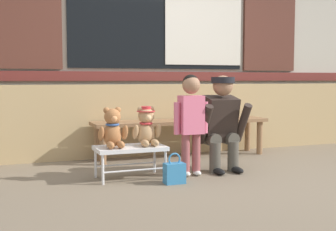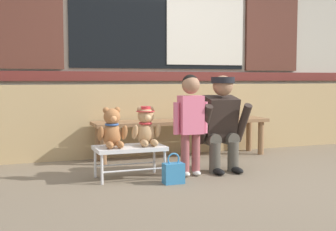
{
  "view_description": "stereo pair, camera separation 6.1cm",
  "coord_description": "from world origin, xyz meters",
  "px_view_note": "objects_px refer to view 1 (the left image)",
  "views": [
    {
      "loc": [
        -2.02,
        -3.69,
        0.92
      ],
      "look_at": [
        -0.42,
        0.45,
        0.55
      ],
      "focal_mm": 47.6,
      "sensor_mm": 36.0,
      "label": 1
    },
    {
      "loc": [
        -1.96,
        -3.72,
        0.92
      ],
      "look_at": [
        -0.42,
        0.45,
        0.55
      ],
      "focal_mm": 47.6,
      "sensor_mm": 36.0,
      "label": 2
    }
  ],
  "objects_px": {
    "teddy_bear_with_hat": "(146,127)",
    "handbag_on_ground": "(174,173)",
    "small_display_bench": "(130,150)",
    "adult_crouching": "(221,123)",
    "teddy_bear_plain": "(113,129)",
    "wooden_bench_long": "(182,126)",
    "child_standing": "(191,113)"
  },
  "relations": [
    {
      "from": "wooden_bench_long",
      "to": "teddy_bear_plain",
      "type": "distance_m",
      "value": 1.35
    },
    {
      "from": "wooden_bench_long",
      "to": "adult_crouching",
      "type": "relative_size",
      "value": 2.21
    },
    {
      "from": "adult_crouching",
      "to": "handbag_on_ground",
      "type": "relative_size",
      "value": 3.49
    },
    {
      "from": "small_display_bench",
      "to": "adult_crouching",
      "type": "relative_size",
      "value": 0.67
    },
    {
      "from": "wooden_bench_long",
      "to": "adult_crouching",
      "type": "bearing_deg",
      "value": -85.16
    },
    {
      "from": "wooden_bench_long",
      "to": "handbag_on_ground",
      "type": "distance_m",
      "value": 1.35
    },
    {
      "from": "small_display_bench",
      "to": "wooden_bench_long",
      "type": "bearing_deg",
      "value": 44.3
    },
    {
      "from": "wooden_bench_long",
      "to": "child_standing",
      "type": "relative_size",
      "value": 2.19
    },
    {
      "from": "small_display_bench",
      "to": "child_standing",
      "type": "distance_m",
      "value": 0.66
    },
    {
      "from": "handbag_on_ground",
      "to": "child_standing",
      "type": "bearing_deg",
      "value": 42.32
    },
    {
      "from": "wooden_bench_long",
      "to": "small_display_bench",
      "type": "xyz_separation_m",
      "value": [
        -0.88,
        -0.86,
        -0.11
      ]
    },
    {
      "from": "small_display_bench",
      "to": "child_standing",
      "type": "xyz_separation_m",
      "value": [
        0.57,
        -0.09,
        0.33
      ]
    },
    {
      "from": "small_display_bench",
      "to": "adult_crouching",
      "type": "height_order",
      "value": "adult_crouching"
    },
    {
      "from": "adult_crouching",
      "to": "teddy_bear_plain",
      "type": "bearing_deg",
      "value": -179.16
    },
    {
      "from": "child_standing",
      "to": "handbag_on_ground",
      "type": "relative_size",
      "value": 3.52
    },
    {
      "from": "small_display_bench",
      "to": "teddy_bear_plain",
      "type": "bearing_deg",
      "value": 179.49
    },
    {
      "from": "child_standing",
      "to": "handbag_on_ground",
      "type": "height_order",
      "value": "child_standing"
    },
    {
      "from": "wooden_bench_long",
      "to": "handbag_on_ground",
      "type": "height_order",
      "value": "wooden_bench_long"
    },
    {
      "from": "teddy_bear_with_hat",
      "to": "handbag_on_ground",
      "type": "relative_size",
      "value": 1.34
    },
    {
      "from": "teddy_bear_plain",
      "to": "teddy_bear_with_hat",
      "type": "relative_size",
      "value": 1.0
    },
    {
      "from": "teddy_bear_with_hat",
      "to": "child_standing",
      "type": "height_order",
      "value": "child_standing"
    },
    {
      "from": "wooden_bench_long",
      "to": "teddy_bear_with_hat",
      "type": "xyz_separation_m",
      "value": [
        -0.72,
        -0.86,
        0.1
      ]
    },
    {
      "from": "teddy_bear_plain",
      "to": "teddy_bear_with_hat",
      "type": "bearing_deg",
      "value": 0.13
    },
    {
      "from": "handbag_on_ground",
      "to": "wooden_bench_long",
      "type": "bearing_deg",
      "value": 64.25
    },
    {
      "from": "wooden_bench_long",
      "to": "child_standing",
      "type": "distance_m",
      "value": 1.02
    },
    {
      "from": "wooden_bench_long",
      "to": "teddy_bear_plain",
      "type": "relative_size",
      "value": 5.78
    },
    {
      "from": "teddy_bear_with_hat",
      "to": "handbag_on_ground",
      "type": "distance_m",
      "value": 0.52
    },
    {
      "from": "wooden_bench_long",
      "to": "child_standing",
      "type": "xyz_separation_m",
      "value": [
        -0.31,
        -0.94,
        0.22
      ]
    },
    {
      "from": "adult_crouching",
      "to": "handbag_on_ground",
      "type": "bearing_deg",
      "value": -151.69
    },
    {
      "from": "teddy_bear_plain",
      "to": "adult_crouching",
      "type": "xyz_separation_m",
      "value": [
        1.11,
        0.02,
        0.02
      ]
    },
    {
      "from": "teddy_bear_plain",
      "to": "handbag_on_ground",
      "type": "height_order",
      "value": "teddy_bear_plain"
    },
    {
      "from": "teddy_bear_plain",
      "to": "child_standing",
      "type": "relative_size",
      "value": 0.38
    }
  ]
}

